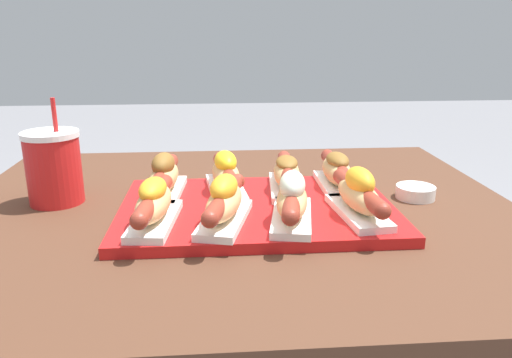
{
  "coord_description": "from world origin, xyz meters",
  "views": [
    {
      "loc": [
        -0.03,
        -0.85,
        1.01
      ],
      "look_at": [
        0.03,
        -0.02,
        0.76
      ],
      "focal_mm": 35.0,
      "sensor_mm": 36.0,
      "label": 1
    }
  ],
  "objects_px": {
    "hot_dog_7": "(337,171)",
    "sauce_bowl": "(415,191)",
    "hot_dog_3": "(359,195)",
    "hot_dog_5": "(226,174)",
    "hot_dog_0": "(154,203)",
    "hot_dog_6": "(287,174)",
    "drink_cup": "(54,167)",
    "hot_dog_4": "(164,176)",
    "hot_dog_1": "(224,202)",
    "serving_tray": "(257,209)",
    "hot_dog_2": "(292,199)"
  },
  "relations": [
    {
      "from": "hot_dog_7",
      "to": "sauce_bowl",
      "type": "relative_size",
      "value": 2.79
    },
    {
      "from": "hot_dog_1",
      "to": "hot_dog_7",
      "type": "height_order",
      "value": "hot_dog_1"
    },
    {
      "from": "hot_dog_5",
      "to": "drink_cup",
      "type": "height_order",
      "value": "drink_cup"
    },
    {
      "from": "serving_tray",
      "to": "hot_dog_4",
      "type": "bearing_deg",
      "value": 158.22
    },
    {
      "from": "hot_dog_0",
      "to": "hot_dog_5",
      "type": "distance_m",
      "value": 0.19
    },
    {
      "from": "hot_dog_3",
      "to": "hot_dog_7",
      "type": "distance_m",
      "value": 0.15
    },
    {
      "from": "hot_dog_5",
      "to": "hot_dog_6",
      "type": "relative_size",
      "value": 1.0
    },
    {
      "from": "hot_dog_6",
      "to": "drink_cup",
      "type": "xyz_separation_m",
      "value": [
        -0.43,
        0.02,
        0.02
      ]
    },
    {
      "from": "serving_tray",
      "to": "hot_dog_1",
      "type": "bearing_deg",
      "value": -125.56
    },
    {
      "from": "hot_dog_4",
      "to": "serving_tray",
      "type": "bearing_deg",
      "value": -21.78
    },
    {
      "from": "hot_dog_0",
      "to": "hot_dog_7",
      "type": "distance_m",
      "value": 0.36
    },
    {
      "from": "hot_dog_1",
      "to": "sauce_bowl",
      "type": "relative_size",
      "value": 2.72
    },
    {
      "from": "hot_dog_5",
      "to": "serving_tray",
      "type": "bearing_deg",
      "value": -55.1
    },
    {
      "from": "hot_dog_2",
      "to": "hot_dog_5",
      "type": "bearing_deg",
      "value": 123.11
    },
    {
      "from": "hot_dog_1",
      "to": "hot_dog_6",
      "type": "distance_m",
      "value": 0.19
    },
    {
      "from": "hot_dog_6",
      "to": "hot_dog_7",
      "type": "height_order",
      "value": "hot_dog_7"
    },
    {
      "from": "hot_dog_2",
      "to": "hot_dog_6",
      "type": "xyz_separation_m",
      "value": [
        0.01,
        0.15,
        -0.0
      ]
    },
    {
      "from": "hot_dog_5",
      "to": "hot_dog_7",
      "type": "distance_m",
      "value": 0.21
    },
    {
      "from": "serving_tray",
      "to": "hot_dog_3",
      "type": "relative_size",
      "value": 2.31
    },
    {
      "from": "serving_tray",
      "to": "hot_dog_0",
      "type": "xyz_separation_m",
      "value": [
        -0.17,
        -0.08,
        0.04
      ]
    },
    {
      "from": "hot_dog_0",
      "to": "hot_dog_4",
      "type": "bearing_deg",
      "value": 89.19
    },
    {
      "from": "hot_dog_3",
      "to": "hot_dog_7",
      "type": "relative_size",
      "value": 1.0
    },
    {
      "from": "hot_dog_0",
      "to": "hot_dog_7",
      "type": "height_order",
      "value": "hot_dog_0"
    },
    {
      "from": "hot_dog_5",
      "to": "hot_dog_4",
      "type": "bearing_deg",
      "value": -175.57
    },
    {
      "from": "hot_dog_6",
      "to": "hot_dog_4",
      "type": "bearing_deg",
      "value": -177.87
    },
    {
      "from": "sauce_bowl",
      "to": "drink_cup",
      "type": "distance_m",
      "value": 0.67
    },
    {
      "from": "hot_dog_4",
      "to": "hot_dog_5",
      "type": "bearing_deg",
      "value": 4.43
    },
    {
      "from": "hot_dog_6",
      "to": "sauce_bowl",
      "type": "height_order",
      "value": "hot_dog_6"
    },
    {
      "from": "hot_dog_0",
      "to": "hot_dog_3",
      "type": "distance_m",
      "value": 0.33
    },
    {
      "from": "hot_dog_4",
      "to": "hot_dog_5",
      "type": "relative_size",
      "value": 1.0
    },
    {
      "from": "hot_dog_1",
      "to": "sauce_bowl",
      "type": "xyz_separation_m",
      "value": [
        0.36,
        0.14,
        -0.04
      ]
    },
    {
      "from": "serving_tray",
      "to": "hot_dog_6",
      "type": "height_order",
      "value": "hot_dog_6"
    },
    {
      "from": "hot_dog_4",
      "to": "hot_dog_7",
      "type": "distance_m",
      "value": 0.32
    },
    {
      "from": "hot_dog_4",
      "to": "drink_cup",
      "type": "height_order",
      "value": "drink_cup"
    },
    {
      "from": "hot_dog_1",
      "to": "hot_dog_7",
      "type": "bearing_deg",
      "value": 36.54
    },
    {
      "from": "hot_dog_2",
      "to": "drink_cup",
      "type": "distance_m",
      "value": 0.45
    },
    {
      "from": "serving_tray",
      "to": "hot_dog_4",
      "type": "xyz_separation_m",
      "value": [
        -0.16,
        0.07,
        0.04
      ]
    },
    {
      "from": "hot_dog_3",
      "to": "hot_dog_5",
      "type": "distance_m",
      "value": 0.25
    },
    {
      "from": "hot_dog_1",
      "to": "hot_dog_4",
      "type": "xyz_separation_m",
      "value": [
        -0.11,
        0.15,
        0.0
      ]
    },
    {
      "from": "hot_dog_3",
      "to": "drink_cup",
      "type": "relative_size",
      "value": 1.05
    },
    {
      "from": "hot_dog_3",
      "to": "drink_cup",
      "type": "xyz_separation_m",
      "value": [
        -0.52,
        0.16,
        0.01
      ]
    },
    {
      "from": "hot_dog_0",
      "to": "hot_dog_6",
      "type": "xyz_separation_m",
      "value": [
        0.23,
        0.15,
        -0.0
      ]
    },
    {
      "from": "hot_dog_2",
      "to": "hot_dog_7",
      "type": "xyz_separation_m",
      "value": [
        0.11,
        0.16,
        -0.0
      ]
    },
    {
      "from": "hot_dog_0",
      "to": "sauce_bowl",
      "type": "relative_size",
      "value": 2.78
    },
    {
      "from": "drink_cup",
      "to": "sauce_bowl",
      "type": "bearing_deg",
      "value": -2.59
    },
    {
      "from": "hot_dog_2",
      "to": "hot_dog_4",
      "type": "height_order",
      "value": "hot_dog_2"
    },
    {
      "from": "hot_dog_6",
      "to": "sauce_bowl",
      "type": "xyz_separation_m",
      "value": [
        0.25,
        -0.01,
        -0.04
      ]
    },
    {
      "from": "hot_dog_0",
      "to": "hot_dog_5",
      "type": "relative_size",
      "value": 1.0
    },
    {
      "from": "hot_dog_1",
      "to": "hot_dog_7",
      "type": "xyz_separation_m",
      "value": [
        0.22,
        0.16,
        -0.0
      ]
    },
    {
      "from": "hot_dog_7",
      "to": "sauce_bowl",
      "type": "distance_m",
      "value": 0.15
    }
  ]
}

